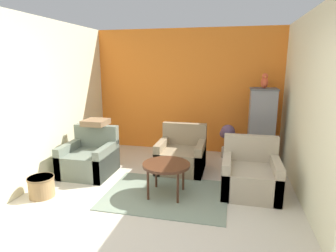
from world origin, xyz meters
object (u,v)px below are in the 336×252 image
birdcage (261,127)px  parrot (265,81)px  coffee_table (166,167)px  potted_plant (227,138)px  armchair_left (90,159)px  wicker_basket (41,186)px  armchair_middle (181,156)px  armchair_right (250,176)px

birdcage → parrot: parrot is taller
coffee_table → potted_plant: size_ratio=0.99×
coffee_table → armchair_left: armchair_left is taller
potted_plant → wicker_basket: size_ratio=1.86×
potted_plant → armchair_middle: bearing=-132.2°
armchair_left → armchair_right: 2.72m
birdcage → wicker_basket: (-3.21, -2.24, -0.54)m
potted_plant → wicker_basket: bearing=-137.4°
coffee_table → parrot: 2.57m
armchair_middle → birdcage: 1.66m
coffee_table → wicker_basket: bearing=-165.5°
parrot → potted_plant: (-0.62, 0.14, -1.16)m
birdcage → armchair_left: bearing=-156.8°
parrot → armchair_middle: bearing=-152.5°
armchair_right → potted_plant: (-0.38, 1.54, 0.16)m
parrot → wicker_basket: bearing=-145.1°
parrot → wicker_basket: 4.17m
coffee_table → armchair_right: armchair_right is taller
birdcage → wicker_basket: size_ratio=3.88×
armchair_right → armchair_middle: 1.35m
coffee_table → armchair_middle: (0.03, 1.05, -0.18)m
armchair_middle → parrot: size_ratio=2.90×
armchair_right → parrot: (0.24, 1.40, 1.32)m
birdcage → wicker_basket: 3.96m
birdcage → parrot: size_ratio=5.13×
potted_plant → birdcage: bearing=-12.5°
parrot → potted_plant: size_ratio=0.41×
armchair_left → parrot: (2.96, 1.27, 1.32)m
armchair_middle → potted_plant: size_ratio=1.18×
coffee_table → armchair_middle: size_ratio=0.84×
armchair_left → wicker_basket: 1.01m
armchair_right → wicker_basket: (-2.97, -0.84, -0.10)m
coffee_table → parrot: size_ratio=2.44×
armchair_middle → birdcage: bearing=27.5°
armchair_right → armchair_middle: size_ratio=1.00×
parrot → potted_plant: bearing=167.7°
birdcage → potted_plant: bearing=167.5°
parrot → potted_plant: parrot is taller
armchair_right → wicker_basket: 3.09m
armchair_middle → parrot: bearing=27.5°
wicker_basket → parrot: bearing=34.9°
armchair_left → parrot: bearing=23.2°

